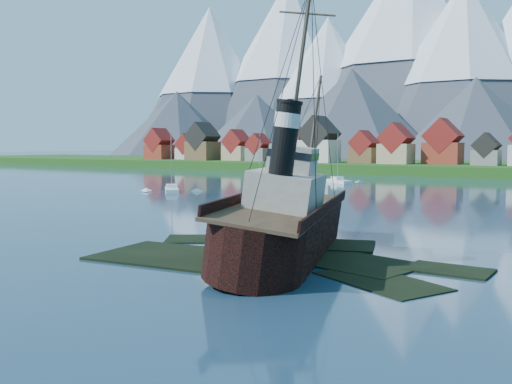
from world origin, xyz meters
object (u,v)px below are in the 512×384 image
Objects in this scene: tugboat_wreck at (291,220)px; sailboat_b at (260,182)px; sailboat_a at (172,190)px; sailboat_c at (337,182)px.

tugboat_wreck reaches higher than sailboat_b.
tugboat_wreck is 91.95m from sailboat_b.
tugboat_wreck is 69.04m from sailboat_a.
sailboat_c is at bearing 25.66° from sailboat_a.
tugboat_wreck is 2.32× the size of sailboat_b.
sailboat_b is 19.26m from sailboat_c.
tugboat_wreck is at bearing -45.81° from sailboat_b.
tugboat_wreck is 2.29× the size of sailboat_c.
sailboat_b is (0.41, 31.52, 0.02)m from sailboat_a.
tugboat_wreck reaches higher than sailboat_c.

